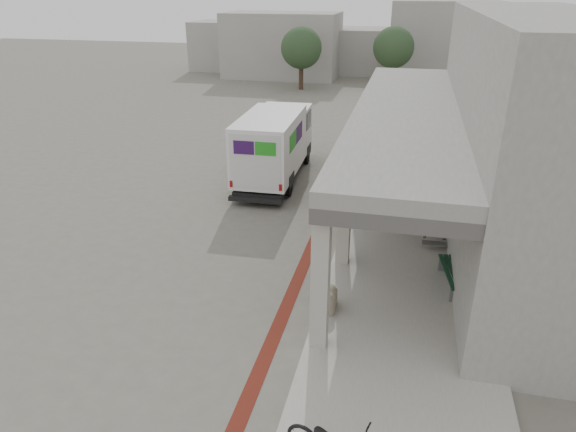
# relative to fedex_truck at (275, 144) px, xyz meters

# --- Properties ---
(ground) EXTENTS (120.00, 120.00, 0.00)m
(ground) POSITION_rel_fedex_truck_xyz_m (1.75, -7.29, -1.56)
(ground) COLOR #615D53
(ground) RESTS_ON ground
(bike_lane_stripe) EXTENTS (0.35, 40.00, 0.01)m
(bike_lane_stripe) POSITION_rel_fedex_truck_xyz_m (2.75, -5.29, -1.56)
(bike_lane_stripe) COLOR #5A1B12
(bike_lane_stripe) RESTS_ON ground
(sidewalk) EXTENTS (4.40, 28.00, 0.12)m
(sidewalk) POSITION_rel_fedex_truck_xyz_m (5.75, -7.29, -1.50)
(sidewalk) COLOR #9F9A8E
(sidewalk) RESTS_ON ground
(transit_building) EXTENTS (7.60, 17.00, 7.00)m
(transit_building) POSITION_rel_fedex_truck_xyz_m (8.58, -2.79, 1.84)
(transit_building) COLOR gray
(transit_building) RESTS_ON ground
(distant_backdrop) EXTENTS (28.00, 10.00, 6.50)m
(distant_backdrop) POSITION_rel_fedex_truck_xyz_m (-1.09, 28.60, 1.14)
(distant_backdrop) COLOR gray
(distant_backdrop) RESTS_ON ground
(tree_left) EXTENTS (3.20, 3.20, 4.80)m
(tree_left) POSITION_rel_fedex_truck_xyz_m (-3.25, 20.71, 1.62)
(tree_left) COLOR #38281C
(tree_left) RESTS_ON ground
(tree_mid) EXTENTS (3.20, 3.20, 4.80)m
(tree_mid) POSITION_rel_fedex_truck_xyz_m (3.75, 22.71, 1.62)
(tree_mid) COLOR #38281C
(tree_mid) RESTS_ON ground
(tree_right) EXTENTS (3.20, 3.20, 4.80)m
(tree_right) POSITION_rel_fedex_truck_xyz_m (11.75, 21.71, 1.62)
(tree_right) COLOR #38281C
(tree_right) RESTS_ON ground
(fedex_truck) EXTENTS (2.35, 6.95, 2.94)m
(fedex_truck) POSITION_rel_fedex_truck_xyz_m (0.00, 0.00, 0.00)
(fedex_truck) COLOR black
(fedex_truck) RESTS_ON ground
(bench) EXTENTS (0.69, 1.95, 0.45)m
(bench) POSITION_rel_fedex_truck_xyz_m (6.95, -7.49, -1.12)
(bench) COLOR slate
(bench) RESTS_ON sidewalk
(bollard_near) EXTENTS (0.40, 0.40, 0.59)m
(bollard_near) POSITION_rel_fedex_truck_xyz_m (3.85, -9.57, -1.15)
(bollard_near) COLOR gray
(bollard_near) RESTS_ON sidewalk
(bollard_far) EXTENTS (0.39, 0.39, 0.59)m
(bollard_far) POSITION_rel_fedex_truck_xyz_m (3.85, -9.19, -1.15)
(bollard_far) COLOR gray
(bollard_far) RESTS_ON sidewalk
(utility_cabinet) EXTENTS (0.53, 0.70, 1.13)m
(utility_cabinet) POSITION_rel_fedex_truck_xyz_m (6.75, -3.15, -0.88)
(utility_cabinet) COLOR gray
(utility_cabinet) RESTS_ON sidewalk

